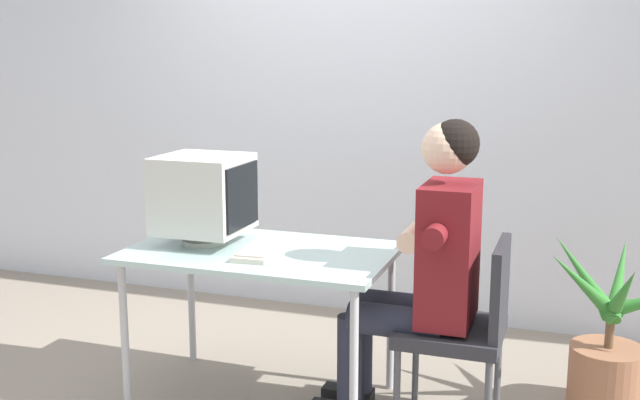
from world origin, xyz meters
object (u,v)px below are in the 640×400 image
object	(u,v)px
potted_plant	(608,350)
keyboard	(264,247)
desk	(261,263)
person_seated	(426,260)
crt_monitor	(204,194)
office_chair	(466,322)

from	to	relation	value
potted_plant	keyboard	bearing A→B (deg)	-163.53
desk	keyboard	distance (m)	0.08
person_seated	potted_plant	xyz separation A→B (m)	(0.77, 0.40, -0.46)
keyboard	desk	bearing A→B (deg)	153.00
person_seated	desk	bearing A→B (deg)	-177.83
crt_monitor	person_seated	world-z (taller)	person_seated
person_seated	crt_monitor	bearing A→B (deg)	-179.91
desk	keyboard	world-z (taller)	keyboard
crt_monitor	potted_plant	size ratio (longest dim) A/B	0.52
office_chair	potted_plant	world-z (taller)	office_chair
desk	office_chair	size ratio (longest dim) A/B	1.42
office_chair	person_seated	bearing A→B (deg)	-180.00
crt_monitor	keyboard	xyz separation A→B (m)	(0.32, -0.04, -0.22)
keyboard	office_chair	size ratio (longest dim) A/B	0.57
desk	office_chair	world-z (taller)	office_chair
person_seated	keyboard	bearing A→B (deg)	-176.85
person_seated	potted_plant	bearing A→B (deg)	27.67
desk	person_seated	size ratio (longest dim) A/B	0.89
crt_monitor	keyboard	distance (m)	0.39
desk	keyboard	bearing A→B (deg)	-27.00
keyboard	office_chair	bearing A→B (deg)	2.53
keyboard	person_seated	world-z (taller)	person_seated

